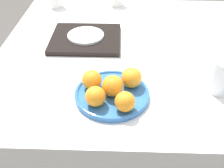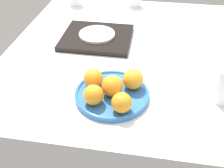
# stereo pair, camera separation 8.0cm
# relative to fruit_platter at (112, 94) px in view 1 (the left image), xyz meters

# --- Properties ---
(ground_plane) EXTENTS (12.00, 12.00, 0.00)m
(ground_plane) POSITION_rel_fruit_platter_xyz_m (0.14, 0.31, -0.76)
(ground_plane) COLOR #4C4742
(table) EXTENTS (1.20, 1.04, 0.75)m
(table) POSITION_rel_fruit_platter_xyz_m (0.14, 0.31, -0.38)
(table) COLOR silver
(table) RESTS_ON ground_plane
(fruit_platter) EXTENTS (0.24, 0.24, 0.02)m
(fruit_platter) POSITION_rel_fruit_platter_xyz_m (0.00, 0.00, 0.00)
(fruit_platter) COLOR #336BAD
(fruit_platter) RESTS_ON table
(orange_0) EXTENTS (0.07, 0.07, 0.07)m
(orange_0) POSITION_rel_fruit_platter_xyz_m (0.00, -0.00, 0.04)
(orange_0) COLOR orange
(orange_0) RESTS_ON fruit_platter
(orange_1) EXTENTS (0.06, 0.06, 0.06)m
(orange_1) POSITION_rel_fruit_platter_xyz_m (-0.06, 0.03, 0.04)
(orange_1) COLOR orange
(orange_1) RESTS_ON fruit_platter
(orange_2) EXTENTS (0.06, 0.06, 0.06)m
(orange_2) POSITION_rel_fruit_platter_xyz_m (0.04, -0.07, 0.03)
(orange_2) COLOR orange
(orange_2) RESTS_ON fruit_platter
(orange_3) EXTENTS (0.07, 0.07, 0.07)m
(orange_3) POSITION_rel_fruit_platter_xyz_m (0.06, 0.04, 0.04)
(orange_3) COLOR orange
(orange_3) RESTS_ON fruit_platter
(orange_4) EXTENTS (0.06, 0.06, 0.06)m
(orange_4) POSITION_rel_fruit_platter_xyz_m (-0.05, -0.05, 0.03)
(orange_4) COLOR orange
(orange_4) RESTS_ON fruit_platter
(water_glass) EXTENTS (0.08, 0.08, 0.11)m
(water_glass) POSITION_rel_fruit_platter_xyz_m (0.35, 0.04, 0.05)
(water_glass) COLOR silver
(water_glass) RESTS_ON table
(serving_tray) EXTENTS (0.29, 0.25, 0.02)m
(serving_tray) POSITION_rel_fruit_platter_xyz_m (-0.12, 0.36, 0.00)
(serving_tray) COLOR black
(serving_tray) RESTS_ON table
(side_plate) EXTENTS (0.15, 0.15, 0.01)m
(side_plate) POSITION_rel_fruit_platter_xyz_m (-0.12, 0.36, 0.02)
(side_plate) COLOR white
(side_plate) RESTS_ON serving_tray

